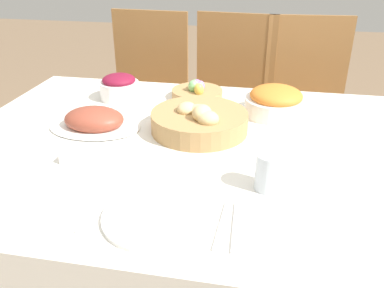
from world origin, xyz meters
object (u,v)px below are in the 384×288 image
object	(u,v)px
bread_basket	(199,121)
egg_basket	(197,92)
chair_far_right	(304,114)
carrot_bowl	(276,102)
chair_far_left	(146,102)
chair_far_center	(230,108)
butter_dish	(84,155)
beet_salad_bowl	(119,87)
drinking_cup	(269,172)
ham_platter	(94,121)
knife	(221,225)
dinner_plate	(156,216)
fork	(95,210)
spoon	(235,226)

from	to	relation	value
bread_basket	egg_basket	size ratio (longest dim) A/B	1.58
chair_far_right	egg_basket	size ratio (longest dim) A/B	4.99
egg_basket	carrot_bowl	xyz separation A→B (m)	(0.31, -0.11, 0.03)
chair_far_right	chair_far_left	bearing A→B (deg)	175.46
chair_far_center	carrot_bowl	size ratio (longest dim) A/B	4.59
egg_basket	butter_dish	xyz separation A→B (m)	(-0.23, -0.57, -0.01)
beet_salad_bowl	carrot_bowl	world-z (taller)	carrot_bowl
chair_far_right	carrot_bowl	size ratio (longest dim) A/B	4.59
egg_basket	beet_salad_bowl	size ratio (longest dim) A/B	1.32
chair_far_left	carrot_bowl	xyz separation A→B (m)	(0.68, -0.62, 0.28)
chair_far_left	drinking_cup	world-z (taller)	chair_far_left
bread_basket	butter_dish	xyz separation A→B (m)	(-0.29, -0.26, -0.02)
ham_platter	chair_far_left	bearing A→B (deg)	95.99
chair_far_right	knife	distance (m)	1.34
dinner_plate	knife	distance (m)	0.15
egg_basket	butter_dish	size ratio (longest dim) A/B	1.71
fork	butter_dish	world-z (taller)	butter_dish
carrot_bowl	chair_far_left	bearing A→B (deg)	137.96
chair_far_right	bread_basket	size ratio (longest dim) A/B	3.17
bread_basket	spoon	world-z (taller)	bread_basket
ham_platter	knife	world-z (taller)	ham_platter
beet_salad_bowl	fork	xyz separation A→B (m)	(0.20, -0.73, -0.05)
bread_basket	ham_platter	size ratio (longest dim) A/B	1.02
carrot_bowl	drinking_cup	bearing A→B (deg)	-91.36
ham_platter	dinner_plate	distance (m)	0.56
bread_basket	dinner_plate	world-z (taller)	bread_basket
chair_far_center	knife	distance (m)	1.32
fork	dinner_plate	bearing A→B (deg)	2.63
chair_far_right	carrot_bowl	world-z (taller)	chair_far_right
egg_basket	knife	bearing A→B (deg)	-75.92
beet_salad_bowl	ham_platter	bearing A→B (deg)	-87.28
butter_dish	chair_far_left	bearing A→B (deg)	98.01
beet_salad_bowl	butter_dish	distance (m)	0.51
chair_far_right	egg_basket	bearing A→B (deg)	-137.65
chair_far_right	spoon	bearing A→B (deg)	-105.22
drinking_cup	egg_basket	bearing A→B (deg)	115.55
chair_far_right	dinner_plate	xyz separation A→B (m)	(-0.42, -1.29, 0.24)
chair_far_center	chair_far_right	xyz separation A→B (m)	(0.39, 0.00, 0.00)
butter_dish	dinner_plate	bearing A→B (deg)	-39.05
egg_basket	ham_platter	size ratio (longest dim) A/B	0.65
dinner_plate	beet_salad_bowl	bearing A→B (deg)	115.68
beet_salad_bowl	knife	distance (m)	0.88
spoon	drinking_cup	distance (m)	0.19
carrot_bowl	spoon	bearing A→B (deg)	-96.61
chair_far_left	drinking_cup	distance (m)	1.34
butter_dish	drinking_cup	bearing A→B (deg)	-5.44
chair_far_center	bread_basket	world-z (taller)	chair_far_center
chair_far_right	fork	distance (m)	1.43
beet_salad_bowl	dinner_plate	size ratio (longest dim) A/B	0.61
dinner_plate	chair_far_center	bearing A→B (deg)	88.33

